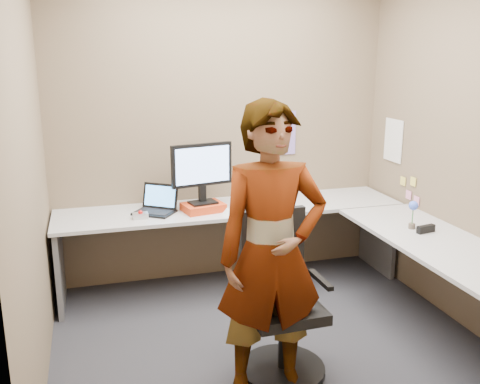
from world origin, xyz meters
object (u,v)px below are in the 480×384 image
object	(u,v)px
office_chair	(280,310)
person	(272,254)
monitor	(202,168)
desk	(304,240)

from	to	relation	value
office_chair	person	distance (m)	0.51
monitor	office_chair	bearing A→B (deg)	-92.35
desk	person	distance (m)	1.16
desk	person	size ratio (longest dim) A/B	1.68
desk	monitor	world-z (taller)	monitor
desk	monitor	bearing A→B (deg)	142.19
desk	office_chair	xyz separation A→B (m)	(-0.48, -0.77, -0.16)
monitor	desk	bearing A→B (deg)	-49.46
office_chair	person	size ratio (longest dim) A/B	0.58
monitor	office_chair	size ratio (longest dim) A/B	0.51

